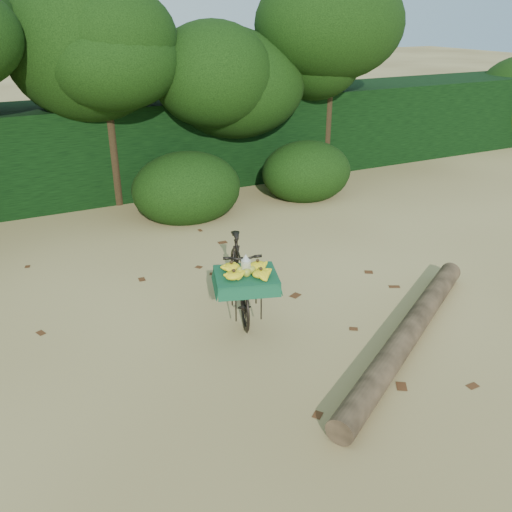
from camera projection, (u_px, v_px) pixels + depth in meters
name	position (u px, v px, depth m)	size (l,w,h in m)	color
ground	(191.00, 361.00, 5.81)	(80.00, 80.00, 0.00)	tan
vendor_bicycle	(239.00, 276.00, 6.59)	(1.02, 1.76, 0.95)	black
fallen_log	(408.00, 333.00, 6.06)	(0.27, 0.27, 3.71)	brown
hedge_backdrop	(79.00, 151.00, 10.58)	(26.00, 1.80, 1.80)	black
tree_row	(39.00, 102.00, 9.21)	(14.50, 2.00, 4.00)	black
bush_clumps	(132.00, 199.00, 9.33)	(8.80, 1.70, 0.90)	black
leaf_litter	(172.00, 331.00, 6.34)	(7.00, 7.30, 0.01)	#4A2813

